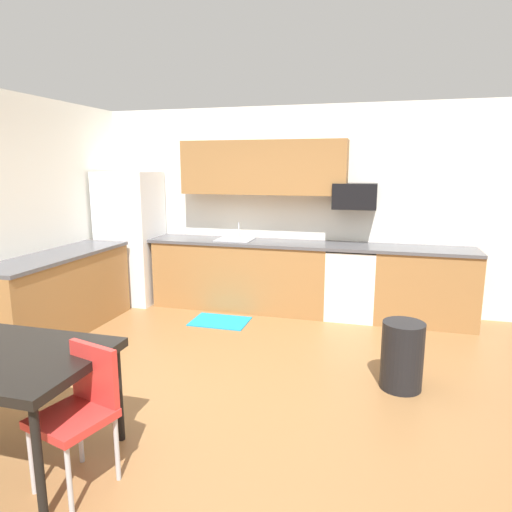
{
  "coord_description": "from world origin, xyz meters",
  "views": [
    {
      "loc": [
        1.22,
        -3.43,
        1.91
      ],
      "look_at": [
        0.0,
        1.0,
        1.0
      ],
      "focal_mm": 31.69,
      "sensor_mm": 36.0,
      "label": 1
    }
  ],
  "objects": [
    {
      "name": "ground_plane",
      "position": [
        0.0,
        0.0,
        0.0
      ],
      "size": [
        12.0,
        12.0,
        0.0
      ],
      "primitive_type": "plane",
      "color": "olive"
    },
    {
      "name": "wall_back",
      "position": [
        0.0,
        2.65,
        1.35
      ],
      "size": [
        5.8,
        0.1,
        2.7
      ],
      "primitive_type": "cube",
      "color": "white",
      "rests_on": "ground"
    },
    {
      "name": "cabinet_run_back",
      "position": [
        -0.57,
        2.3,
        0.45
      ],
      "size": [
        2.36,
        0.6,
        0.9
      ],
      "primitive_type": "cube",
      "color": "olive",
      "rests_on": "ground"
    },
    {
      "name": "cabinet_run_back_right",
      "position": [
        1.8,
        2.3,
        0.45
      ],
      "size": [
        1.19,
        0.6,
        0.9
      ],
      "primitive_type": "cube",
      "color": "olive",
      "rests_on": "ground"
    },
    {
      "name": "cabinet_run_left",
      "position": [
        -2.3,
        0.8,
        0.45
      ],
      "size": [
        0.6,
        2.0,
        0.9
      ],
      "primitive_type": "cube",
      "color": "olive",
      "rests_on": "ground"
    },
    {
      "name": "countertop_back",
      "position": [
        0.0,
        2.3,
        0.92
      ],
      "size": [
        4.8,
        0.64,
        0.04
      ],
      "primitive_type": "cube",
      "color": "#4C4C51",
      "rests_on": "cabinet_run_back"
    },
    {
      "name": "countertop_left",
      "position": [
        -2.3,
        0.8,
        0.92
      ],
      "size": [
        0.64,
        2.0,
        0.04
      ],
      "primitive_type": "cube",
      "color": "#4C4C51",
      "rests_on": "cabinet_run_left"
    },
    {
      "name": "upper_cabinets_back",
      "position": [
        -0.3,
        2.43,
        1.9
      ],
      "size": [
        2.2,
        0.34,
        0.7
      ],
      "primitive_type": "cube",
      "color": "olive"
    },
    {
      "name": "refrigerator",
      "position": [
        -2.18,
        2.22,
        0.92
      ],
      "size": [
        0.76,
        0.7,
        1.84
      ],
      "primitive_type": "cube",
      "color": "white",
      "rests_on": "ground"
    },
    {
      "name": "oven_range",
      "position": [
        0.91,
        2.3,
        0.46
      ],
      "size": [
        0.6,
        0.6,
        0.91
      ],
      "color": "white",
      "rests_on": "ground"
    },
    {
      "name": "microwave",
      "position": [
        0.91,
        2.4,
        1.55
      ],
      "size": [
        0.54,
        0.36,
        0.32
      ],
      "primitive_type": "cube",
      "color": "black"
    },
    {
      "name": "sink_basin",
      "position": [
        -0.65,
        2.3,
        0.88
      ],
      "size": [
        0.48,
        0.4,
        0.14
      ],
      "primitive_type": "cube",
      "color": "#A5A8AD",
      "rests_on": "countertop_back"
    },
    {
      "name": "sink_faucet",
      "position": [
        -0.65,
        2.48,
        1.04
      ],
      "size": [
        0.02,
        0.02,
        0.24
      ],
      "primitive_type": "cylinder",
      "color": "#B2B5BA",
      "rests_on": "countertop_back"
    },
    {
      "name": "chair_near_table",
      "position": [
        -0.46,
        -1.31,
        0.5
      ],
      "size": [
        0.49,
        0.49,
        0.85
      ],
      "color": "red",
      "rests_on": "ground"
    },
    {
      "name": "trash_bin",
      "position": [
        1.47,
        0.45,
        0.3
      ],
      "size": [
        0.36,
        0.36,
        0.6
      ],
      "primitive_type": "cylinder",
      "color": "black",
      "rests_on": "ground"
    },
    {
      "name": "floor_mat",
      "position": [
        -0.65,
        1.65,
        0.01
      ],
      "size": [
        0.7,
        0.5,
        0.01
      ],
      "primitive_type": "cube",
      "color": "#198CBF",
      "rests_on": "ground"
    }
  ]
}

